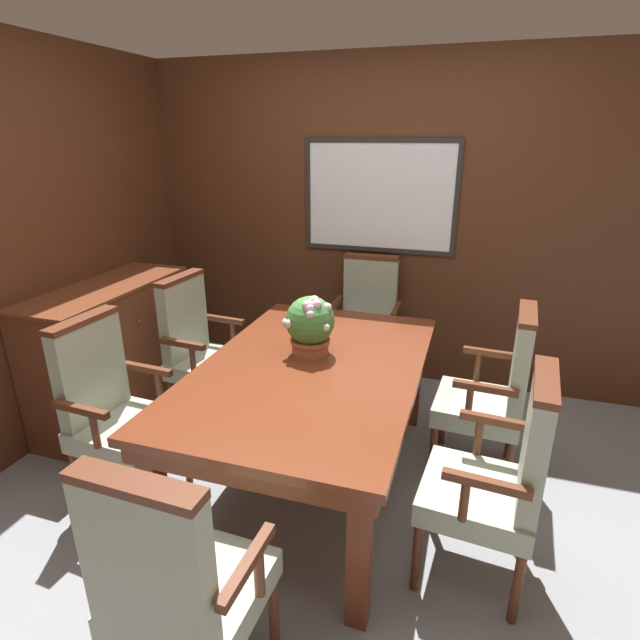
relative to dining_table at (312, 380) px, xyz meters
name	(u,v)px	position (x,y,z in m)	size (l,w,h in m)	color
ground_plane	(304,506)	(0.03, -0.23, -0.65)	(14.00, 14.00, 0.00)	gray
wall_back	(378,226)	(0.03, 1.54, 0.58)	(7.20, 0.08, 2.45)	#4C2816
dining_table	(312,380)	(0.00, 0.00, 0.00)	(1.14, 1.80, 0.74)	maroon
chair_left_near	(113,406)	(-0.97, -0.41, -0.10)	(0.50, 0.53, 1.03)	#562B19
chair_right_far	(494,390)	(0.95, 0.38, -0.10)	(0.50, 0.53, 1.03)	#562B19
chair_head_near	(176,583)	(-0.03, -1.28, -0.10)	(0.52, 0.49, 1.03)	#562B19
chair_left_far	(200,346)	(-0.94, 0.43, -0.10)	(0.50, 0.53, 1.03)	#562B19
chair_head_far	(366,319)	(0.01, 1.29, -0.10)	(0.51, 0.47, 1.03)	#562B19
chair_right_near	(500,475)	(0.96, -0.40, -0.10)	(0.51, 0.54, 1.03)	#562B19
potted_plant	(310,324)	(-0.05, 0.14, 0.26)	(0.28, 0.28, 0.35)	#9E5638
sideboard_cabinet	(114,352)	(-1.55, 0.31, -0.17)	(0.49, 1.24, 0.95)	brown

